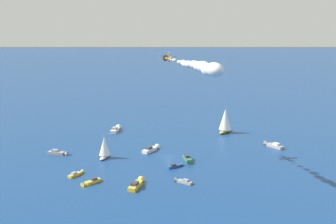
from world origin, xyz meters
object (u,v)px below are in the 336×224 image
(motorboat_trailing, at_px, (273,145))
(motorboat_ahead, at_px, (182,181))
(motorboat_near_centre, at_px, (77,174))
(motorboat_outer_ring_b, at_px, (176,166))
(sailboat_mid_cluster, at_px, (104,147))
(sailboat_outer_ring_c, at_px, (225,121))
(biplane_lead, at_px, (168,58))
(motorboat_outer_ring_a, at_px, (137,184))
(motorboat_inshore, at_px, (59,153))
(wingwalker_lead, at_px, (169,53))
(motorboat_offshore, at_px, (151,149))
(motorboat_far_stbd, at_px, (90,182))
(motorboat_far_port, at_px, (188,159))
(motorboat_outer_ring_d, at_px, (116,129))

(motorboat_trailing, relative_size, motorboat_ahead, 1.46)
(motorboat_near_centre, distance_m, motorboat_outer_ring_b, 36.04)
(sailboat_mid_cluster, bearing_deg, motorboat_trailing, -19.15)
(sailboat_outer_ring_c, relative_size, biplane_lead, 1.80)
(motorboat_near_centre, relative_size, motorboat_outer_ring_a, 0.74)
(motorboat_inshore, height_order, sailboat_outer_ring_c, sailboat_outer_ring_c)
(biplane_lead, bearing_deg, sailboat_outer_ring_c, 21.20)
(motorboat_ahead, height_order, motorboat_outer_ring_b, motorboat_outer_ring_b)
(motorboat_outer_ring_b, relative_size, sailboat_outer_ring_c, 0.49)
(biplane_lead, relative_size, wingwalker_lead, 4.89)
(motorboat_offshore, height_order, sailboat_mid_cluster, sailboat_mid_cluster)
(motorboat_near_centre, xyz_separation_m, motorboat_far_stbd, (1.26, -10.00, 0.07))
(motorboat_ahead, bearing_deg, motorboat_trailing, 14.03)
(motorboat_ahead, height_order, sailboat_mid_cluster, sailboat_mid_cluster)
(motorboat_inshore, relative_size, motorboat_ahead, 1.15)
(motorboat_outer_ring_b, height_order, wingwalker_lead, wingwalker_lead)
(sailboat_mid_cluster, relative_size, motorboat_outer_ring_b, 1.49)
(motorboat_inshore, bearing_deg, motorboat_ahead, -63.14)
(motorboat_far_port, distance_m, sailboat_outer_ring_c, 47.48)
(sailboat_outer_ring_c, distance_m, biplane_lead, 56.73)
(biplane_lead, bearing_deg, motorboat_far_port, -69.01)
(motorboat_outer_ring_a, bearing_deg, wingwalker_lead, 40.07)
(motorboat_trailing, relative_size, motorboat_outer_ring_a, 1.10)
(motorboat_far_port, bearing_deg, motorboat_offshore, 106.21)
(motorboat_near_centre, xyz_separation_m, sailboat_mid_cluster, (15.84, 12.53, 4.00))
(motorboat_near_centre, xyz_separation_m, motorboat_inshore, (1.69, 26.71, 0.16))
(motorboat_inshore, relative_size, wingwalker_lead, 4.97)
(motorboat_far_port, relative_size, motorboat_outer_ring_a, 1.01)
(motorboat_inshore, xyz_separation_m, wingwalker_lead, (37.20, -25.30, 40.73))
(motorboat_inshore, height_order, motorboat_outer_ring_a, motorboat_outer_ring_a)
(motorboat_far_stbd, height_order, motorboat_inshore, motorboat_inshore)
(motorboat_inshore, relative_size, sailboat_outer_ring_c, 0.56)
(motorboat_outer_ring_a, distance_m, wingwalker_lead, 52.46)
(motorboat_trailing, bearing_deg, motorboat_offshore, 154.61)
(motorboat_near_centre, relative_size, motorboat_trailing, 0.68)
(motorboat_inshore, height_order, motorboat_ahead, motorboat_inshore)
(motorboat_outer_ring_a, relative_size, wingwalker_lead, 5.75)
(motorboat_far_port, height_order, motorboat_outer_ring_b, motorboat_far_port)
(motorboat_outer_ring_b, bearing_deg, motorboat_ahead, -114.10)
(sailboat_outer_ring_c, bearing_deg, motorboat_ahead, -140.97)
(motorboat_inshore, bearing_deg, sailboat_mid_cluster, -45.06)
(biplane_lead, bearing_deg, sailboat_mid_cluster, 154.04)
(motorboat_near_centre, distance_m, sailboat_outer_ring_c, 83.65)
(motorboat_ahead, relative_size, wingwalker_lead, 4.32)
(motorboat_far_port, relative_size, motorboat_inshore, 1.17)
(motorboat_offshore, distance_m, motorboat_ahead, 37.61)
(biplane_lead, bearing_deg, motorboat_outer_ring_a, -139.39)
(motorboat_near_centre, bearing_deg, motorboat_outer_ring_d, 52.93)
(motorboat_far_port, distance_m, wingwalker_lead, 41.87)
(motorboat_outer_ring_a, xyz_separation_m, motorboat_outer_ring_b, (20.77, 8.82, -0.24))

